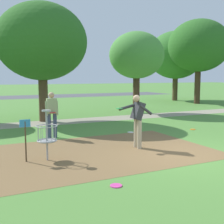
{
  "coord_description": "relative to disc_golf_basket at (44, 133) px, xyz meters",
  "views": [
    {
      "loc": [
        -5.6,
        -6.45,
        2.29
      ],
      "look_at": [
        -1.0,
        3.02,
        1.0
      ],
      "focal_mm": 46.89,
      "sensor_mm": 36.0,
      "label": 1
    }
  ],
  "objects": [
    {
      "name": "tree_near_right",
      "position": [
        7.64,
        8.04,
        2.81
      ],
      "size": [
        3.4,
        3.4,
        5.04
      ],
      "color": "#422D1E",
      "rests_on": "ground"
    },
    {
      "name": "frisbee_far_left",
      "position": [
        0.89,
        -2.54,
        -0.74
      ],
      "size": [
        0.25,
        0.25,
        0.02
      ],
      "primitive_type": "cylinder",
      "color": "#E53D99",
      "rests_on": "ground"
    },
    {
      "name": "frisbee_by_tee",
      "position": [
        4.07,
        2.46,
        -0.74
      ],
      "size": [
        0.25,
        0.25,
        0.02
      ],
      "primitive_type": "cylinder",
      "color": "white",
      "rests_on": "ground"
    },
    {
      "name": "dirt_tee_pad",
      "position": [
        1.85,
        0.17,
        -0.75
      ],
      "size": [
        6.51,
        4.52,
        0.01
      ],
      "primitive_type": "cube",
      "color": "brown",
      "rests_on": "ground"
    },
    {
      "name": "ground_plane",
      "position": [
        3.84,
        -1.35,
        -0.75
      ],
      "size": [
        160.0,
        160.0,
        0.0
      ],
      "primitive_type": "plane",
      "color": "#518438"
    },
    {
      "name": "parking_lot_strip",
      "position": [
        3.84,
        25.86,
        -0.75
      ],
      "size": [
        36.0,
        6.0,
        0.01
      ],
      "primitive_type": "cube",
      "color": "#4C4C51",
      "rests_on": "ground"
    },
    {
      "name": "disc_golf_basket",
      "position": [
        0.0,
        0.0,
        0.0
      ],
      "size": [
        0.98,
        0.58,
        1.39
      ],
      "color": "#9E9EA3",
      "rests_on": "ground"
    },
    {
      "name": "gravel_path",
      "position": [
        3.84,
        6.43,
        -0.75
      ],
      "size": [
        40.0,
        1.69,
        0.0
      ],
      "primitive_type": "cube",
      "color": "gray",
      "rests_on": "ground"
    },
    {
      "name": "tree_near_left",
      "position": [
        15.84,
        14.66,
        3.51
      ],
      "size": [
        5.23,
        5.23,
        6.5
      ],
      "color": "#4C3823",
      "rests_on": "ground"
    },
    {
      "name": "tree_mid_right",
      "position": [
        15.44,
        11.18,
        4.03
      ],
      "size": [
        5.04,
        5.04,
        6.95
      ],
      "color": "#422D1E",
      "rests_on": "ground"
    },
    {
      "name": "player_throwing",
      "position": [
        2.98,
        0.11,
        0.23
      ],
      "size": [
        1.11,
        0.49,
        1.71
      ],
      "color": "tan",
      "rests_on": "ground"
    },
    {
      "name": "frisbee_near_basket",
      "position": [
        6.81,
        1.85,
        -0.74
      ],
      "size": [
        0.22,
        0.22,
        0.02
      ],
      "primitive_type": "cylinder",
      "color": "orange",
      "rests_on": "ground"
    },
    {
      "name": "tree_mid_center",
      "position": [
        1.58,
        7.07,
        3.23
      ],
      "size": [
        4.51,
        4.51,
        5.92
      ],
      "color": "#4C3823",
      "rests_on": "ground"
    },
    {
      "name": "player_foreground_watching",
      "position": [
        0.93,
        2.85,
        0.21
      ],
      "size": [
        0.48,
        0.41,
        1.71
      ],
      "color": "#384260",
      "rests_on": "ground"
    }
  ]
}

